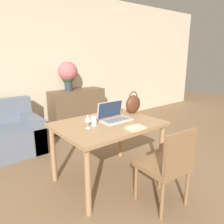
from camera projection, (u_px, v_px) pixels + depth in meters
ground_plane at (141, 209)px, 2.22m from camera, size 14.00×14.00×0.00m
wall_back at (31, 64)px, 4.02m from camera, size 10.00×0.06×2.70m
dining_table at (108, 130)px, 2.60m from camera, size 1.20×0.89×0.74m
chair at (168, 163)px, 2.15m from camera, size 0.47×0.47×0.85m
sideboard at (78, 109)px, 4.54m from camera, size 1.13×0.40×0.82m
laptop at (113, 115)px, 2.67m from camera, size 0.38×0.26×0.22m
drinking_glass at (94, 121)px, 2.46m from camera, size 0.07×0.07×0.11m
wine_glass at (88, 119)px, 2.36m from camera, size 0.07×0.07×0.15m
handbag at (133, 104)px, 2.96m from camera, size 0.24×0.13×0.30m
flower_vase at (68, 73)px, 4.23m from camera, size 0.38×0.38×0.57m
book at (135, 128)px, 2.36m from camera, size 0.22×0.17×0.02m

